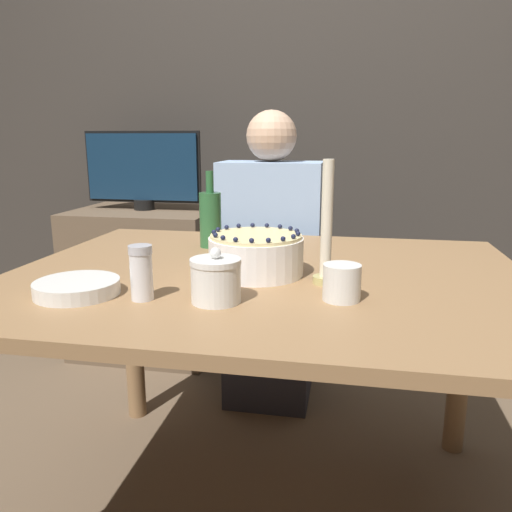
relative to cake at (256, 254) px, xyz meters
The scene contains 12 objects.
wall_behind 1.51m from the cake, 89.05° to the left, with size 8.00×0.05×2.60m.
dining_table 0.16m from the cake, 47.08° to the left, with size 1.32×1.04×0.74m.
cake is the anchor object (origin of this frame).
sugar_bowl 0.24m from the cake, 99.97° to the right, with size 0.11×0.11×0.12m.
sugar_shaker 0.32m from the cake, 128.99° to the right, with size 0.05×0.05×0.12m.
plate_stack 0.43m from the cake, 145.64° to the right, with size 0.18×0.18×0.03m.
candle 0.20m from the cake, 16.51° to the right, with size 0.06×0.06×0.29m.
bottle 0.36m from the cake, 124.35° to the left, with size 0.07×0.07×0.24m.
cup 0.28m from the cake, 38.22° to the right, with size 0.08×0.08×0.08m.
person_man_blue_shirt 0.80m from the cake, 96.23° to the left, with size 0.40×0.34×1.19m.
side_cabinet 1.42m from the cake, 124.87° to the left, with size 0.69×0.53×0.73m.
tv_monitor 1.37m from the cake, 124.80° to the left, with size 0.58×0.10×0.38m.
Camera 1 is at (0.21, -1.23, 1.08)m, focal length 35.00 mm.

